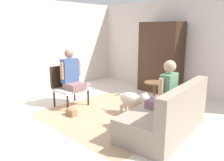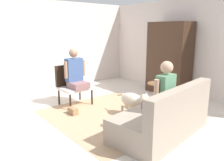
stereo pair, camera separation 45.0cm
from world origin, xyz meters
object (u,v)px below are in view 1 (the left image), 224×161
couch (168,115)px  dog (133,100)px  person_on_armchair (71,73)px  handbag (72,112)px  armchair (67,83)px  person_on_couch (166,90)px  round_end_table (154,93)px  armoire_cabinet (161,58)px

couch → dog: size_ratio=2.26×
person_on_armchair → handbag: bearing=-36.9°
person_on_armchair → handbag: person_on_armchair is taller
armchair → dog: armchair is taller
person_on_couch → round_end_table: person_on_couch is taller
couch → handbag: size_ratio=8.16×
armchair → round_end_table: (1.60, 1.25, -0.18)m
round_end_table → couch: bearing=-44.3°
person_on_couch → dog: (-0.88, 0.20, -0.42)m
person_on_armchair → round_end_table: (1.44, 1.24, -0.44)m
person_on_couch → round_end_table: (-0.83, 0.89, -0.41)m
couch → dog: 0.94m
handbag → armchair: bearing=151.1°
armchair → handbag: 0.89m
couch → person_on_armchair: person_on_armchair is taller
person_on_armchair → handbag: 0.95m
round_end_table → dog: bearing=-93.6°
round_end_table → armoire_cabinet: armoire_cabinet is taller
dog → round_end_table: bearing=86.4°
armchair → dog: 1.67m
armchair → armoire_cabinet: size_ratio=0.48×
person_on_couch → person_on_armchair: size_ratio=0.95×
person_on_armchair → armoire_cabinet: 2.65m
armchair → armoire_cabinet: (0.87, 2.56, 0.45)m
armchair → armoire_cabinet: 2.74m
round_end_table → handbag: round_end_table is taller
couch → person_on_armchair: size_ratio=2.20×
armchair → person_on_couch: bearing=8.3°
round_end_table → handbag: size_ratio=2.52×
dog → handbag: size_ratio=3.62×
armchair → couch: bearing=9.0°
armoire_cabinet → person_on_armchair: bearing=-105.5°
armchair → dog: size_ratio=1.07×
person_on_armchair → couch: bearing=9.5°
armchair → armoire_cabinet: bearing=71.2°
person_on_armchair → dog: (1.39, 0.55, -0.45)m
couch → person_on_couch: (-0.05, -0.04, 0.46)m
person_on_armchair → dog: size_ratio=1.02×
person_on_couch → handbag: person_on_couch is taller
person_on_armchair → dog: bearing=21.4°
handbag → person_on_armchair: bearing=143.1°
armchair → dog: (1.56, 0.55, -0.19)m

